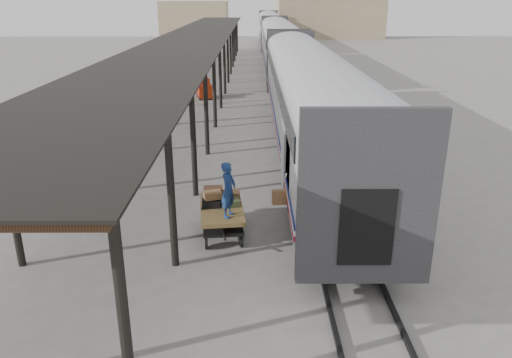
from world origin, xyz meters
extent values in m
plane|color=slate|center=(0.00, 0.00, 0.00)|extent=(160.00, 160.00, 0.00)
cube|color=silver|center=(3.20, 8.00, 2.60)|extent=(3.00, 24.00, 2.90)
cube|color=#28282B|center=(3.20, -3.90, 2.60)|extent=(3.04, 0.22, 3.50)
cube|color=black|center=(1.68, 8.00, 3.50)|extent=(0.04, 22.08, 0.65)
cube|color=black|center=(3.20, 8.00, 0.90)|extent=(2.55, 23.04, 0.50)
cube|color=silver|center=(3.20, 34.00, 2.60)|extent=(3.00, 24.00, 2.90)
cube|color=#28282B|center=(3.20, 22.10, 2.60)|extent=(3.04, 0.22, 3.50)
cube|color=black|center=(1.68, 34.00, 3.50)|extent=(0.04, 22.08, 0.65)
cube|color=black|center=(3.20, 34.00, 0.90)|extent=(2.55, 23.04, 0.50)
cube|color=silver|center=(3.20, 60.00, 2.60)|extent=(3.00, 24.00, 2.90)
cube|color=#28282B|center=(3.20, 48.10, 2.60)|extent=(3.04, 0.22, 3.50)
cube|color=black|center=(1.68, 60.00, 3.50)|extent=(0.04, 22.08, 0.65)
cube|color=black|center=(3.20, 60.00, 0.90)|extent=(2.55, 23.04, 0.50)
cube|color=black|center=(1.95, -0.50, 2.15)|extent=(0.50, 1.70, 2.00)
imported|color=white|center=(1.95, -0.50, 2.01)|extent=(0.72, 0.89, 1.72)
cube|color=olive|center=(1.55, -0.65, 1.40)|extent=(0.57, 0.25, 0.42)
cube|color=#422B19|center=(-3.40, 24.00, 4.00)|extent=(4.60, 64.00, 0.18)
cube|color=black|center=(-3.40, 24.00, 4.12)|extent=(4.90, 64.30, 0.06)
cylinder|color=black|center=(-5.45, 24.00, 2.00)|extent=(0.20, 0.20, 4.00)
cylinder|color=black|center=(-5.45, 55.00, 2.00)|extent=(0.20, 0.20, 4.00)
cylinder|color=black|center=(-1.35, -7.00, 2.00)|extent=(0.20, 0.20, 4.00)
cylinder|color=black|center=(-1.35, 24.00, 2.00)|extent=(0.20, 0.20, 4.00)
cylinder|color=black|center=(-1.35, 55.00, 2.00)|extent=(0.20, 0.20, 4.00)
cube|color=black|center=(2.48, 34.00, 0.06)|extent=(0.10, 150.00, 0.12)
cube|color=black|center=(3.92, 34.00, 0.06)|extent=(0.10, 150.00, 0.12)
cube|color=tan|center=(14.00, 78.00, 4.00)|extent=(18.00, 10.00, 8.00)
cube|color=tan|center=(-10.00, 82.00, 3.00)|extent=(12.00, 8.00, 6.00)
cube|color=brown|center=(-0.21, -0.10, 0.80)|extent=(1.51, 2.53, 0.12)
cube|color=black|center=(-0.21, -0.10, 0.45)|extent=(1.40, 2.41, 0.06)
cylinder|color=black|center=(-0.60, -1.10, 0.20)|extent=(0.12, 0.41, 0.40)
cylinder|color=black|center=(0.39, -0.98, 0.20)|extent=(0.12, 0.41, 0.40)
cylinder|color=black|center=(-0.81, 0.79, 0.20)|extent=(0.12, 0.41, 0.40)
cylinder|color=black|center=(0.18, 0.90, 0.20)|extent=(0.12, 0.41, 0.40)
cube|color=#39393C|center=(-0.51, 0.41, 0.98)|extent=(0.74, 0.56, 0.23)
cube|color=olive|center=(0.01, 0.62, 0.97)|extent=(0.60, 0.42, 0.22)
cube|color=black|center=(-0.52, -0.06, 0.97)|extent=(0.58, 0.43, 0.22)
cube|color=#3B4429|center=(0.05, 0.00, 0.96)|extent=(0.60, 0.48, 0.20)
cube|color=#4E301F|center=(-0.49, 0.40, 1.19)|extent=(0.61, 0.47, 0.21)
cube|color=olive|center=(-0.47, 0.00, 1.20)|extent=(0.61, 0.52, 0.21)
cube|color=#9A290E|center=(-2.71, 21.26, 0.55)|extent=(1.25, 1.69, 0.91)
cube|color=#9A290E|center=(-2.81, 21.65, 1.16)|extent=(0.98, 0.80, 0.35)
cylinder|color=black|center=(-2.97, 20.62, 0.18)|extent=(0.21, 0.38, 0.36)
cylinder|color=black|center=(-2.19, 20.82, 0.18)|extent=(0.21, 0.38, 0.36)
cylinder|color=black|center=(-3.24, 21.70, 0.18)|extent=(0.21, 0.38, 0.36)
cylinder|color=black|center=(-2.46, 21.89, 0.18)|extent=(0.21, 0.38, 0.36)
imported|color=navy|center=(0.04, -0.75, 1.67)|extent=(0.56, 0.68, 1.61)
imported|color=black|center=(-3.76, 13.71, 0.80)|extent=(1.00, 0.60, 1.60)
camera|label=1|loc=(0.75, -13.77, 6.76)|focal=35.00mm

